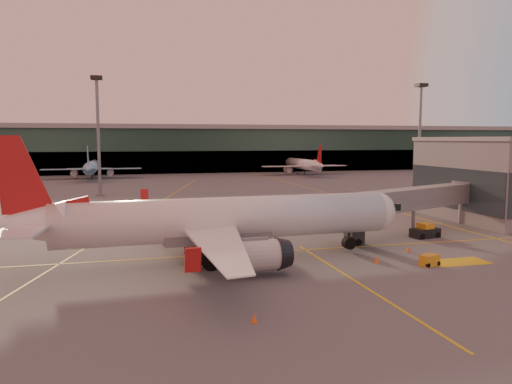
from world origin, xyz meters
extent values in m
plane|color=#4C4F54|center=(0.00, 0.00, 0.00)|extent=(600.00, 600.00, 0.00)
cube|color=gold|center=(0.00, 5.00, 0.01)|extent=(80.00, 0.25, 0.01)
cube|color=gold|center=(-10.00, 45.00, 0.01)|extent=(31.30, 115.98, 0.01)
cube|color=gold|center=(30.00, 70.00, 0.01)|extent=(0.25, 160.00, 0.01)
cube|color=gold|center=(5.00, -8.00, 0.01)|extent=(0.25, 30.00, 0.01)
cube|color=gold|center=(18.00, -4.00, 0.01)|extent=(6.00, 3.00, 0.01)
cube|color=#19382D|center=(0.00, 142.00, 8.00)|extent=(400.00, 18.00, 16.00)
cube|color=gray|center=(0.00, 142.00, 16.80)|extent=(400.00, 20.00, 1.60)
cube|color=black|center=(0.00, 133.50, 4.00)|extent=(400.00, 1.00, 8.00)
cube|color=slate|center=(42.00, 18.00, 6.00)|extent=(18.00, 22.00, 12.00)
cube|color=#2D3D47|center=(33.05, 18.00, 5.00)|extent=(0.30, 21.60, 6.00)
cube|color=gray|center=(42.00, 18.00, 12.30)|extent=(18.40, 22.40, 0.60)
cylinder|color=slate|center=(-20.00, 66.00, 12.50)|extent=(0.70, 0.70, 25.00)
cube|color=black|center=(-20.00, 66.00, 25.20)|extent=(2.40, 2.40, 0.80)
cube|color=slate|center=(-20.00, 66.00, 0.25)|extent=(1.60, 1.60, 0.50)
cylinder|color=slate|center=(55.00, 62.00, 12.50)|extent=(0.70, 0.70, 25.00)
cube|color=black|center=(55.00, 62.00, 25.20)|extent=(2.40, 2.40, 0.80)
cube|color=slate|center=(55.00, 62.00, 0.25)|extent=(1.60, 1.60, 0.50)
cylinder|color=white|center=(-4.27, 2.33, 4.33)|extent=(33.87, 5.94, 4.33)
sphere|color=white|center=(12.56, 3.14, 4.33)|extent=(4.24, 4.24, 4.24)
cube|color=black|center=(13.80, 3.20, 4.87)|extent=(2.08, 2.90, 0.76)
cone|color=white|center=(-23.15, 1.42, 4.65)|extent=(7.59, 4.46, 4.11)
cube|color=white|center=(-22.57, -2.25, 4.76)|extent=(4.12, 7.28, 0.22)
cylinder|color=silver|center=(-3.13, -4.20, 1.95)|extent=(4.65, 3.03, 2.81)
cylinder|color=black|center=(-6.60, -0.60, 0.97)|extent=(2.02, 1.61, 1.95)
cylinder|color=black|center=(-6.60, -0.60, 1.57)|extent=(0.39, 0.39, 1.19)
cube|color=white|center=(-22.92, 5.14, 4.76)|extent=(4.74, 7.52, 0.22)
cylinder|color=silver|center=(-3.76, 8.94, 1.95)|extent=(4.65, 3.03, 2.81)
cylinder|color=black|center=(-6.87, 5.02, 0.97)|extent=(2.02, 1.61, 1.95)
cylinder|color=black|center=(-6.87, 5.02, 1.57)|extent=(0.39, 0.39, 1.19)
cube|color=slate|center=(-5.50, 2.27, 2.92)|extent=(10.84, 3.97, 1.73)
cylinder|color=black|center=(9.28, 2.98, 0.97)|extent=(1.40, 0.93, 1.36)
cube|color=slate|center=(21.83, 10.58, 4.63)|extent=(25.39, 13.21, 2.70)
cube|color=#2D3035|center=(10.17, 5.76, 4.63)|extent=(4.49, 4.49, 3.00)
cube|color=#2D3035|center=(11.67, 6.66, 1.20)|extent=(1.60, 2.40, 2.40)
cylinder|color=black|center=(11.67, 5.56, 0.40)|extent=(0.80, 0.40, 0.80)
cylinder|color=black|center=(11.67, 7.76, 0.40)|extent=(0.80, 0.40, 0.80)
cylinder|color=slate|center=(21.83, 10.58, 1.66)|extent=(0.50, 0.50, 3.33)
cylinder|color=slate|center=(34.00, 16.00, 4.63)|extent=(4.40, 4.40, 3.00)
cylinder|color=slate|center=(34.00, 16.00, 1.66)|extent=(2.40, 2.40, 3.33)
cube|color=red|center=(-6.27, 6.09, 0.69)|extent=(3.15, 2.49, 1.38)
cube|color=silver|center=(-6.54, 6.12, 2.85)|extent=(5.53, 2.82, 2.57)
cylinder|color=black|center=(-8.02, 5.16, 0.41)|extent=(0.85, 0.40, 0.83)
cylinder|color=black|center=(-4.73, 4.82, 0.41)|extent=(0.85, 0.40, 0.83)
cube|color=orange|center=(14.33, -4.54, 0.54)|extent=(2.04, 1.56, 1.08)
cylinder|color=black|center=(13.77, -5.18, 0.23)|extent=(0.50, 0.35, 0.45)
cylinder|color=black|center=(15.15, -4.77, 0.23)|extent=(0.50, 0.35, 0.45)
cube|color=black|center=(21.98, 8.01, 0.57)|extent=(3.82, 2.49, 1.15)
cube|color=orange|center=(21.98, 8.01, 1.35)|extent=(1.74, 1.90, 0.94)
cylinder|color=black|center=(20.90, 6.97, 0.36)|extent=(0.77, 0.44, 0.73)
cylinder|color=black|center=(23.36, 7.42, 0.36)|extent=(0.77, 0.44, 0.73)
cone|color=#FF5C0D|center=(15.60, 1.34, 0.30)|extent=(0.47, 0.47, 0.60)
cube|color=#FF5C0D|center=(15.60, 1.34, 0.02)|extent=(0.41, 0.41, 0.03)
cone|color=#FF5C0D|center=(-5.88, -14.97, 0.27)|extent=(0.42, 0.42, 0.54)
cube|color=#FF5C0D|center=(-5.88, -14.97, 0.01)|extent=(0.37, 0.37, 0.03)
cone|color=#FF5C0D|center=(-6.09, 18.78, 0.31)|extent=(0.49, 0.49, 0.63)
cube|color=#FF5C0D|center=(-6.09, 18.78, 0.02)|extent=(0.43, 0.43, 0.03)
cone|color=#FF5C0D|center=(9.92, -2.19, 0.31)|extent=(0.49, 0.49, 0.63)
cube|color=#FF5C0D|center=(9.92, -2.19, 0.02)|extent=(0.43, 0.43, 0.03)
camera|label=1|loc=(-13.80, -46.43, 12.27)|focal=35.00mm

